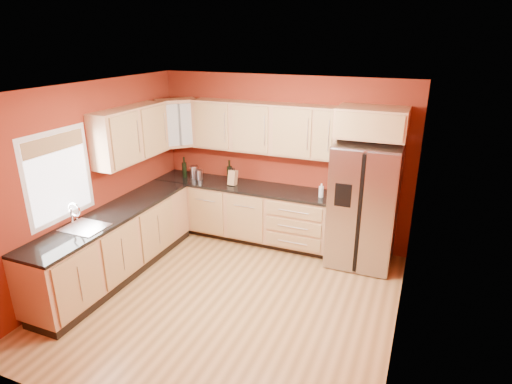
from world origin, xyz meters
TOP-DOWN VIEW (x-y plane):
  - floor at (0.00, 0.00)m, footprint 4.00×4.00m
  - ceiling at (0.00, 0.00)m, footprint 4.00×4.00m
  - wall_back at (0.00, 2.00)m, footprint 4.00×0.04m
  - wall_front at (0.00, -2.00)m, footprint 4.00×0.04m
  - wall_left at (-2.00, 0.00)m, footprint 0.04×4.00m
  - wall_right at (2.00, 0.00)m, footprint 0.04×4.00m
  - base_cabinets_back at (-0.55, 1.70)m, footprint 2.90×0.60m
  - base_cabinets_left at (-1.70, 0.00)m, footprint 0.60×2.80m
  - countertop_back at (-0.55, 1.69)m, footprint 2.90×0.62m
  - countertop_left at (-1.69, 0.00)m, footprint 0.62×2.80m
  - upper_cabinets_back at (-0.25, 1.83)m, footprint 2.30×0.33m
  - upper_cabinets_left at (-1.83, 0.72)m, footprint 0.33×1.35m
  - corner_upper_cabinet at (-1.67, 1.67)m, footprint 0.67×0.67m
  - over_fridge_cabinet at (1.35, 1.70)m, footprint 0.92×0.60m
  - refrigerator at (1.35, 1.62)m, footprint 0.90×0.75m
  - window at (-1.98, -0.50)m, footprint 0.03×0.90m
  - sink_faucet at (-1.69, -0.50)m, footprint 0.50×0.42m
  - canister_left at (-1.43, 1.71)m, footprint 0.14×0.14m
  - canister_right at (-1.30, 1.65)m, footprint 0.13×0.13m
  - wine_bottle_a at (-1.59, 1.68)m, footprint 0.10×0.10m
  - wine_bottle_b at (-0.78, 1.72)m, footprint 0.11×0.11m
  - knife_block at (-0.69, 1.64)m, footprint 0.13×0.12m
  - soap_dispenser at (0.73, 1.64)m, footprint 0.08×0.08m

SIDE VIEW (x-z plane):
  - floor at x=0.00m, z-range 0.00..0.00m
  - base_cabinets_back at x=-0.55m, z-range 0.00..0.88m
  - base_cabinets_left at x=-1.70m, z-range 0.00..0.88m
  - refrigerator at x=1.35m, z-range 0.00..1.78m
  - countertop_back at x=-0.55m, z-range 0.88..0.92m
  - countertop_left at x=-1.69m, z-range 0.88..0.92m
  - canister_right at x=-1.30m, z-range 0.92..1.09m
  - canister_left at x=-1.43m, z-range 0.92..1.12m
  - soap_dispenser at x=0.73m, z-range 0.92..1.13m
  - knife_block at x=-0.69m, z-range 0.92..1.16m
  - sink_faucet at x=-1.69m, z-range 0.92..1.22m
  - wine_bottle_a at x=-1.59m, z-range 0.92..1.27m
  - wine_bottle_b at x=-0.78m, z-range 0.92..1.29m
  - wall_back at x=0.00m, z-range 0.00..2.60m
  - wall_front at x=0.00m, z-range 0.00..2.60m
  - wall_left at x=-2.00m, z-range 0.00..2.60m
  - wall_right at x=2.00m, z-range 0.00..2.60m
  - window at x=-1.98m, z-range 1.05..2.05m
  - upper_cabinets_back at x=-0.25m, z-range 1.45..2.20m
  - upper_cabinets_left at x=-1.83m, z-range 1.45..2.20m
  - corner_upper_cabinet at x=-1.67m, z-range 1.45..2.20m
  - over_fridge_cabinet at x=1.35m, z-range 1.85..2.25m
  - ceiling at x=0.00m, z-range 2.60..2.60m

